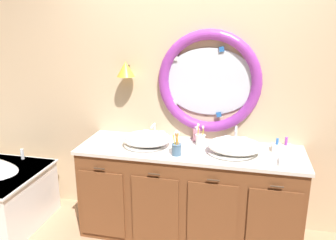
{
  "coord_description": "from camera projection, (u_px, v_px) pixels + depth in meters",
  "views": [
    {
      "loc": [
        0.5,
        -2.58,
        1.97
      ],
      "look_at": [
        -0.15,
        0.25,
        1.11
      ],
      "focal_mm": 36.84,
      "sensor_mm": 36.0,
      "label": 1
    }
  ],
  "objects": [
    {
      "name": "vanity_counter",
      "position": [
        189.0,
        192.0,
        3.18
      ],
      "size": [
        1.99,
        0.64,
        0.86
      ],
      "color": "brown",
      "rests_on": "ground_plane"
    },
    {
      "name": "sink_basin_left",
      "position": [
        147.0,
        139.0,
        3.09
      ],
      "size": [
        0.43,
        0.43,
        0.14
      ],
      "color": "white",
      "rests_on": "vanity_counter"
    },
    {
      "name": "folded_hand_towel",
      "position": [
        290.0,
        162.0,
        2.72
      ],
      "size": [
        0.17,
        0.13,
        0.04
      ],
      "color": "white",
      "rests_on": "vanity_counter"
    },
    {
      "name": "toiletry_basket",
      "position": [
        281.0,
        147.0,
        2.99
      ],
      "size": [
        0.16,
        0.11,
        0.13
      ],
      "color": "beige",
      "rests_on": "vanity_counter"
    },
    {
      "name": "toothbrush_holder_right",
      "position": [
        200.0,
        139.0,
        3.12
      ],
      "size": [
        0.09,
        0.09,
        0.2
      ],
      "color": "white",
      "rests_on": "vanity_counter"
    },
    {
      "name": "faucet_set_left",
      "position": [
        154.0,
        132.0,
        3.33
      ],
      "size": [
        0.21,
        0.13,
        0.14
      ],
      "color": "silver",
      "rests_on": "vanity_counter"
    },
    {
      "name": "sink_basin_right",
      "position": [
        234.0,
        146.0,
        2.93
      ],
      "size": [
        0.46,
        0.46,
        0.14
      ],
      "color": "white",
      "rests_on": "vanity_counter"
    },
    {
      "name": "faucet_set_right",
      "position": [
        236.0,
        137.0,
        3.16
      ],
      "size": [
        0.21,
        0.13,
        0.17
      ],
      "color": "silver",
      "rests_on": "vanity_counter"
    },
    {
      "name": "toothbrush_holder_left",
      "position": [
        177.0,
        148.0,
        2.89
      ],
      "size": [
        0.09,
        0.09,
        0.22
      ],
      "color": "slate",
      "rests_on": "vanity_counter"
    },
    {
      "name": "back_wall_assembly",
      "position": [
        193.0,
        91.0,
        3.25
      ],
      "size": [
        6.4,
        0.26,
        2.6
      ],
      "color": "#D6B78E",
      "rests_on": "ground_plane"
    },
    {
      "name": "soap_dispenser",
      "position": [
        197.0,
        134.0,
        3.23
      ],
      "size": [
        0.07,
        0.07,
        0.15
      ],
      "color": "pink",
      "rests_on": "vanity_counter"
    }
  ]
}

